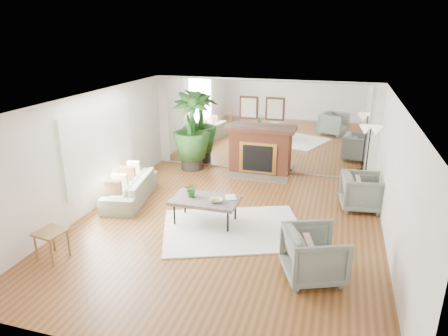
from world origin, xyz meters
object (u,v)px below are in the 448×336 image
(fireplace, at_px, (259,150))
(floor_lamp, at_px, (370,136))
(coffee_table, at_px, (205,201))
(potted_ficus, at_px, (191,129))
(armchair_front, at_px, (314,254))
(side_table, at_px, (51,236))
(armchair_back, at_px, (362,192))
(sofa, at_px, (130,189))

(fireplace, xyz_separation_m, floor_lamp, (2.70, -0.54, 0.72))
(coffee_table, bearing_deg, potted_ficus, 115.16)
(fireplace, relative_size, floor_lamp, 1.26)
(floor_lamp, bearing_deg, armchair_front, -102.76)
(side_table, xyz_separation_m, potted_ficus, (0.63, 5.04, 0.71))
(armchair_back, bearing_deg, floor_lamp, -12.64)
(fireplace, xyz_separation_m, armchair_back, (2.60, -1.60, -0.27))
(armchair_back, distance_m, side_table, 6.24)
(armchair_back, xyz_separation_m, floor_lamp, (0.10, 1.06, 0.99))
(side_table, xyz_separation_m, floor_lamp, (5.20, 4.66, 0.95))
(sofa, distance_m, side_table, 2.59)
(fireplace, height_order, armchair_front, fireplace)
(fireplace, height_order, floor_lamp, fireplace)
(fireplace, height_order, sofa, fireplace)
(armchair_front, height_order, floor_lamp, floor_lamp)
(coffee_table, relative_size, armchair_back, 1.55)
(armchair_front, relative_size, potted_ficus, 0.42)
(fireplace, relative_size, armchair_back, 2.39)
(armchair_front, bearing_deg, fireplace, -0.14)
(armchair_front, distance_m, potted_ficus, 5.74)
(floor_lamp, bearing_deg, side_table, -138.14)
(side_table, bearing_deg, armchair_front, 9.07)
(fireplace, distance_m, armchair_back, 3.06)
(armchair_front, xyz_separation_m, potted_ficus, (-3.67, 4.35, 0.74))
(sofa, xyz_separation_m, armchair_back, (5.05, 1.02, 0.11))
(potted_ficus, xyz_separation_m, floor_lamp, (4.57, -0.38, 0.24))
(armchair_front, height_order, side_table, armchair_front)
(coffee_table, bearing_deg, armchair_front, -30.10)
(sofa, xyz_separation_m, floor_lamp, (5.15, 2.08, 1.10))
(sofa, bearing_deg, fireplace, 126.86)
(armchair_front, distance_m, floor_lamp, 4.19)
(armchair_back, height_order, side_table, armchair_back)
(coffee_table, xyz_separation_m, side_table, (-2.06, -1.98, -0.05))
(armchair_front, distance_m, side_table, 4.36)
(floor_lamp, bearing_deg, sofa, -158.02)
(fireplace, height_order, coffee_table, fireplace)
(side_table, height_order, potted_ficus, potted_ficus)
(coffee_table, relative_size, sofa, 0.69)
(side_table, distance_m, potted_ficus, 5.13)
(armchair_front, relative_size, floor_lamp, 0.56)
(potted_ficus, height_order, floor_lamp, potted_ficus)
(fireplace, bearing_deg, floor_lamp, -11.24)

